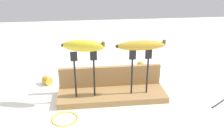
# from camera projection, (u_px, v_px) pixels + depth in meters

# --- Properties ---
(ground_plane) EXTENTS (3.00, 3.00, 0.00)m
(ground_plane) POSITION_uv_depth(u_px,v_px,m) (112.00, 98.00, 1.03)
(ground_plane) COLOR white
(wooden_board) EXTENTS (0.44, 0.15, 0.02)m
(wooden_board) POSITION_uv_depth(u_px,v_px,m) (112.00, 95.00, 1.03)
(wooden_board) COLOR #A87F4C
(wooden_board) RESTS_ON ground
(board_backstop) EXTENTS (0.43, 0.02, 0.09)m
(board_backstop) POSITION_uv_depth(u_px,v_px,m) (110.00, 76.00, 1.06)
(board_backstop) COLOR #A87F4C
(board_backstop) RESTS_ON wooden_board
(fork_stand_left) EXTENTS (0.10, 0.01, 0.19)m
(fork_stand_left) POSITION_uv_depth(u_px,v_px,m) (84.00, 70.00, 0.95)
(fork_stand_left) COLOR black
(fork_stand_left) RESTS_ON wooden_board
(fork_stand_right) EXTENTS (0.09, 0.01, 0.18)m
(fork_stand_right) POSITION_uv_depth(u_px,v_px,m) (140.00, 68.00, 0.98)
(fork_stand_right) COLOR black
(fork_stand_right) RESTS_ON wooden_board
(banana_raised_left) EXTENTS (0.17, 0.08, 0.04)m
(banana_raised_left) POSITION_uv_depth(u_px,v_px,m) (83.00, 46.00, 0.91)
(banana_raised_left) COLOR yellow
(banana_raised_left) RESTS_ON fork_stand_left
(banana_raised_right) EXTENTS (0.19, 0.04, 0.04)m
(banana_raised_right) POSITION_uv_depth(u_px,v_px,m) (141.00, 45.00, 0.94)
(banana_raised_right) COLOR gold
(banana_raised_right) RESTS_ON fork_stand_right
(banana_chunk_near) EXTENTS (0.05, 0.05, 0.04)m
(banana_chunk_near) POSITION_uv_depth(u_px,v_px,m) (47.00, 80.00, 1.14)
(banana_chunk_near) COLOR gold
(banana_chunk_near) RESTS_ON ground
(banana_chunk_far) EXTENTS (0.05, 0.06, 0.04)m
(banana_chunk_far) POSITION_uv_depth(u_px,v_px,m) (142.00, 66.00, 1.30)
(banana_chunk_far) COLOR gold
(banana_chunk_far) RESTS_ON ground
(wire_coil) EXTENTS (0.09, 0.09, 0.01)m
(wire_coil) POSITION_uv_depth(u_px,v_px,m) (65.00, 118.00, 0.89)
(wire_coil) COLOR gold
(wire_coil) RESTS_ON ground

